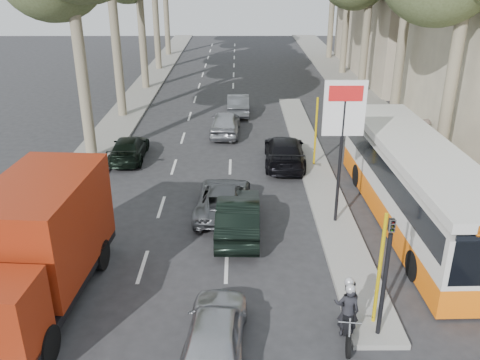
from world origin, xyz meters
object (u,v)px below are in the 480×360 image
Objects in this scene: dark_hatchback at (238,215)px; city_bus at (415,183)px; red_truck at (36,245)px; silver_hatchback at (215,331)px; motorcycle at (347,309)px.

city_bus is (6.70, 0.82, 0.93)m from dark_hatchback.
red_truck is at bearing -159.87° from city_bus.
silver_hatchback is at bearing 85.91° from dark_hatchback.
red_truck reaches higher than motorcycle.
dark_hatchback is (0.60, 6.31, 0.08)m from silver_hatchback.
red_truck is 0.57× the size of city_bus.
silver_hatchback is 5.77m from red_truck.
motorcycle reaches higher than dark_hatchback.
city_bus is at bearing -131.72° from silver_hatchback.
dark_hatchback is 6.32m from motorcycle.
dark_hatchback reaches higher than silver_hatchback.
city_bus is at bearing 25.46° from red_truck.
dark_hatchback is 2.22× the size of motorcycle.
red_truck is 8.91m from motorcycle.
red_truck is 13.42m from city_bus.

